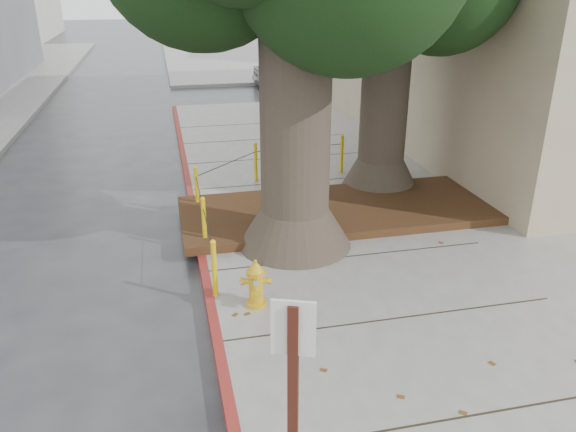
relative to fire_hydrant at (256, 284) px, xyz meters
name	(u,v)px	position (x,y,z in m)	size (l,w,h in m)	color
ground	(359,332)	(1.34, -0.79, -0.51)	(140.00, 140.00, 0.00)	#28282B
sidewalk_far	(292,55)	(7.34, 29.21, -0.44)	(16.00, 20.00, 0.15)	slate
curb_red	(203,262)	(-0.66, 1.71, -0.44)	(0.14, 26.00, 0.16)	maroon
planter_bed	(338,210)	(2.24, 3.11, -0.28)	(6.40, 2.60, 0.16)	black
bollard_ring	(249,189)	(0.47, 3.58, 0.15)	(3.79, 5.39, 0.95)	#E2B70C
fire_hydrant	(256,284)	(0.00, 0.00, 0.00)	(0.39, 0.37, 0.74)	gold
car_silver	(295,72)	(5.01, 18.62, 0.15)	(1.56, 3.88, 1.32)	#9F9FA3
car_red	(386,72)	(9.39, 18.32, 0.04)	(1.16, 3.33, 1.10)	maroon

